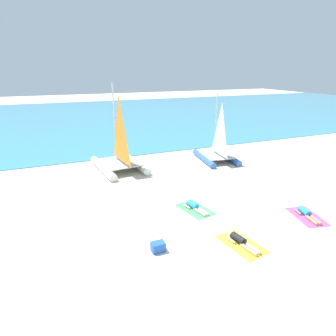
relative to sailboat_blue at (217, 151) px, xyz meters
The scene contains 11 objects.
ground_plane 5.37m from the sailboat_blue, 167.80° to the left, with size 120.00×120.00×0.00m, color beige.
ocean_water 23.95m from the sailboat_blue, 102.56° to the left, with size 120.00×40.00×0.05m, color teal.
sailboat_blue is the anchor object (origin of this frame).
sailboat_white 7.03m from the sailboat_blue, behind, with size 3.22×4.56×5.56m.
towel_left 8.04m from the sailboat_blue, 128.52° to the right, with size 1.10×1.90×0.01m, color #4CB266.
sunbather_left 7.98m from the sailboat_blue, 128.89° to the right, with size 0.72×1.56×0.30m.
towel_middle 10.62m from the sailboat_blue, 116.08° to the right, with size 1.10×1.90×0.01m, color yellow.
sunbather_middle 10.56m from the sailboat_blue, 116.29° to the right, with size 0.65×1.57×0.30m.
towel_right 8.87m from the sailboat_blue, 93.76° to the right, with size 1.10×1.90×0.01m, color #D84C99.
sunbather_right 8.79m from the sailboat_blue, 93.69° to the right, with size 0.74×1.56×0.30m.
cooler_box 11.67m from the sailboat_blue, 131.84° to the right, with size 0.50×0.36×0.36m, color blue.
Camera 1 is at (-5.64, -8.29, 6.41)m, focal length 30.64 mm.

